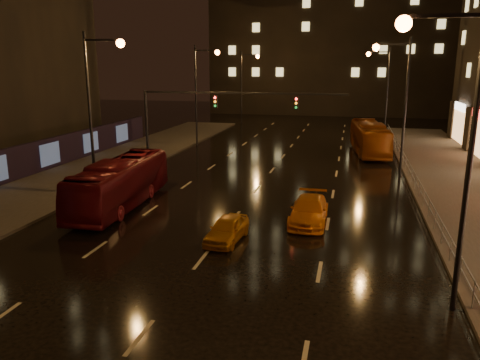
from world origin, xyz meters
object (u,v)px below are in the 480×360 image
object	(u,v)px
taxi_near	(227,229)
taxi_far	(309,210)
bus_curb	(369,138)
bus_red	(120,183)

from	to	relation	value
taxi_near	taxi_far	distance (m)	5.01
bus_curb	taxi_far	bearing A→B (deg)	-105.80
bus_red	taxi_near	distance (m)	8.54
bus_curb	taxi_far	world-z (taller)	bus_curb
bus_curb	bus_red	bearing A→B (deg)	-131.11
bus_red	taxi_far	distance (m)	11.03
bus_red	taxi_far	xyz separation A→B (m)	(11.00, -0.42, -0.73)
bus_curb	taxi_near	world-z (taller)	bus_curb
bus_curb	taxi_near	bearing A→B (deg)	-112.12
bus_red	bus_curb	xyz separation A→B (m)	(14.60, 20.94, 0.06)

